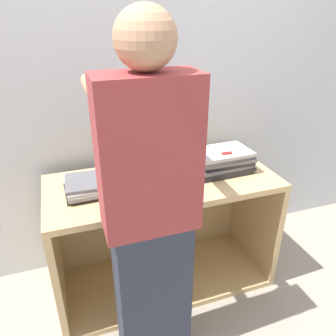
{
  "coord_description": "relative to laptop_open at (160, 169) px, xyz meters",
  "views": [
    {
      "loc": [
        -0.52,
        -1.3,
        1.66
      ],
      "look_at": [
        0.0,
        0.21,
        0.88
      ],
      "focal_mm": 35.0,
      "sensor_mm": 36.0,
      "label": 1
    }
  ],
  "objects": [
    {
      "name": "laptop_open",
      "position": [
        0.0,
        0.0,
        0.0
      ],
      "size": [
        0.34,
        0.31,
        0.23
      ],
      "color": "#B7B7BC",
      "rests_on": "cart"
    },
    {
      "name": "ground_plane",
      "position": [
        0.0,
        -0.35,
        -0.81
      ],
      "size": [
        12.0,
        12.0,
        0.0
      ],
      "primitive_type": "plane",
      "color": "#9E9384"
    },
    {
      "name": "laptop_stack_right",
      "position": [
        0.37,
        -0.05,
        0.02
      ],
      "size": [
        0.37,
        0.25,
        0.14
      ],
      "color": "#232326",
      "rests_on": "cart"
    },
    {
      "name": "cart",
      "position": [
        0.0,
        0.02,
        -0.43
      ],
      "size": [
        1.34,
        0.59,
        0.76
      ],
      "color": "tan",
      "rests_on": "ground_plane"
    },
    {
      "name": "wall_back",
      "position": [
        0.0,
        0.35,
        0.39
      ],
      "size": [
        8.0,
        0.05,
        2.4
      ],
      "color": "silver",
      "rests_on": "ground_plane"
    },
    {
      "name": "inventory_tag",
      "position": [
        0.37,
        -0.11,
        0.09
      ],
      "size": [
        0.06,
        0.02,
        0.01
      ],
      "color": "red",
      "rests_on": "laptop_stack_right"
    },
    {
      "name": "laptop_stack_left",
      "position": [
        -0.37,
        -0.05,
        -0.01
      ],
      "size": [
        0.36,
        0.25,
        0.08
      ],
      "color": "#232326",
      "rests_on": "cart"
    },
    {
      "name": "person",
      "position": [
        -0.21,
        -0.51,
        0.04
      ],
      "size": [
        0.4,
        0.53,
        1.68
      ],
      "color": "#2D3342",
      "rests_on": "ground_plane"
    }
  ]
}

